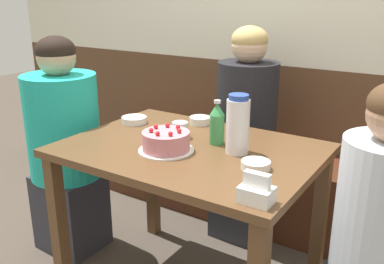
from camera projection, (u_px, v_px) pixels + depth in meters
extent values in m
cube|color=brown|center=(277.00, 140.00, 2.82)|extent=(4.80, 0.04, 0.99)
cube|color=#472314|center=(262.00, 188.00, 2.73)|extent=(2.39, 0.38, 0.48)
cube|color=brown|center=(190.00, 150.00, 1.90)|extent=(1.11, 0.81, 0.03)
cube|color=brown|center=(59.00, 229.00, 2.00)|extent=(0.06, 0.06, 0.74)
cube|color=brown|center=(153.00, 177.00, 2.57)|extent=(0.06, 0.06, 0.74)
cube|color=brown|center=(319.00, 224.00, 2.05)|extent=(0.06, 0.06, 0.74)
cylinder|color=white|center=(166.00, 150.00, 1.84)|extent=(0.24, 0.24, 0.01)
cylinder|color=#C67A84|center=(166.00, 141.00, 1.83)|extent=(0.20, 0.20, 0.08)
sphere|color=red|center=(170.00, 134.00, 1.76)|extent=(0.02, 0.02, 0.02)
sphere|color=red|center=(180.00, 131.00, 1.80)|extent=(0.02, 0.02, 0.02)
sphere|color=red|center=(178.00, 127.00, 1.85)|extent=(0.02, 0.02, 0.02)
sphere|color=red|center=(168.00, 125.00, 1.87)|extent=(0.02, 0.02, 0.02)
sphere|color=red|center=(156.00, 127.00, 1.86)|extent=(0.02, 0.02, 0.02)
sphere|color=red|center=(151.00, 130.00, 1.81)|extent=(0.02, 0.02, 0.02)
sphere|color=red|center=(158.00, 134.00, 1.76)|extent=(0.02, 0.02, 0.02)
cylinder|color=white|center=(238.00, 127.00, 1.79)|extent=(0.10, 0.10, 0.23)
cylinder|color=#28479E|center=(239.00, 97.00, 1.75)|extent=(0.08, 0.08, 0.02)
cylinder|color=#388E4C|center=(217.00, 129.00, 1.91)|extent=(0.07, 0.07, 0.14)
cone|color=#388E4C|center=(217.00, 109.00, 1.88)|extent=(0.07, 0.07, 0.05)
cylinder|color=silver|center=(217.00, 102.00, 1.87)|extent=(0.03, 0.03, 0.01)
cube|color=white|center=(256.00, 195.00, 1.39)|extent=(0.11, 0.08, 0.05)
cube|color=white|center=(257.00, 180.00, 1.37)|extent=(0.09, 0.03, 0.05)
cylinder|color=white|center=(256.00, 165.00, 1.65)|extent=(0.11, 0.11, 0.03)
cylinder|color=white|center=(134.00, 120.00, 2.23)|extent=(0.13, 0.13, 0.03)
cylinder|color=white|center=(200.00, 120.00, 2.21)|extent=(0.11, 0.11, 0.04)
cylinder|color=silver|center=(180.00, 130.00, 2.00)|extent=(0.07, 0.07, 0.08)
cube|color=#33333D|center=(243.00, 198.00, 2.62)|extent=(0.30, 0.34, 0.45)
cylinder|color=black|center=(247.00, 115.00, 2.46)|extent=(0.34, 0.34, 0.61)
sphere|color=beige|center=(250.00, 46.00, 2.33)|extent=(0.20, 0.20, 0.20)
ellipsoid|color=tan|center=(250.00, 39.00, 2.32)|extent=(0.20, 0.20, 0.15)
cylinder|color=silver|center=(383.00, 212.00, 1.47)|extent=(0.32, 0.32, 0.52)
cube|color=#33333D|center=(71.00, 210.00, 2.48)|extent=(0.34, 0.30, 0.45)
cylinder|color=#1EB2A3|center=(63.00, 127.00, 2.32)|extent=(0.39, 0.39, 0.57)
sphere|color=tan|center=(56.00, 57.00, 2.20)|extent=(0.20, 0.20, 0.20)
ellipsoid|color=black|center=(55.00, 50.00, 2.19)|extent=(0.20, 0.20, 0.15)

